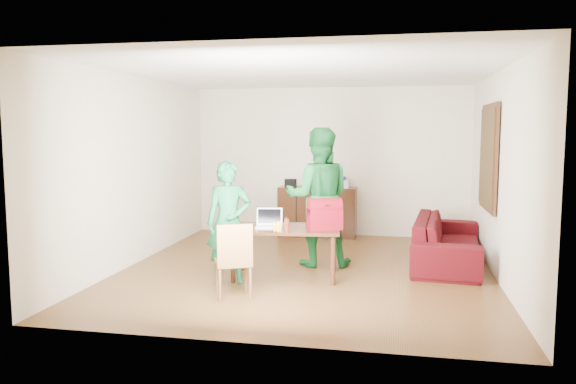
% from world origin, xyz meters
% --- Properties ---
extents(room, '(5.20, 5.70, 2.90)m').
position_xyz_m(room, '(0.01, 0.13, 1.31)').
color(room, '#422810').
rests_on(room, ground).
extents(table, '(1.50, 0.94, 0.67)m').
position_xyz_m(table, '(-0.21, -0.43, 0.59)').
color(table, black).
rests_on(table, ground).
extents(chair, '(0.52, 0.51, 0.88)m').
position_xyz_m(chair, '(-0.62, -1.42, 0.26)').
color(chair, brown).
rests_on(chair, ground).
extents(person_near, '(0.66, 0.54, 1.54)m').
position_xyz_m(person_near, '(-0.85, -0.82, 0.77)').
color(person_near, '#155F33').
rests_on(person_near, ground).
extents(person_far, '(1.05, 0.87, 1.96)m').
position_xyz_m(person_far, '(0.12, 0.34, 0.98)').
color(person_far, '#16642A').
rests_on(person_far, ground).
extents(laptop, '(0.37, 0.29, 0.24)m').
position_xyz_m(laptop, '(-0.41, -0.48, 0.71)').
color(laptop, white).
rests_on(laptop, table).
extents(bananas, '(0.15, 0.10, 0.05)m').
position_xyz_m(bananas, '(-0.23, -0.82, 0.69)').
color(bananas, gold).
rests_on(bananas, table).
extents(bottle, '(0.07, 0.07, 0.19)m').
position_xyz_m(bottle, '(-0.12, -0.78, 0.76)').
color(bottle, '#531D13').
rests_on(bottle, table).
extents(red_bag, '(0.48, 0.38, 0.31)m').
position_xyz_m(red_bag, '(0.31, -0.46, 0.82)').
color(red_bag, maroon).
rests_on(red_bag, table).
extents(sofa, '(1.13, 2.39, 0.67)m').
position_xyz_m(sofa, '(1.95, 0.79, 0.34)').
color(sofa, '#35070F').
rests_on(sofa, ground).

